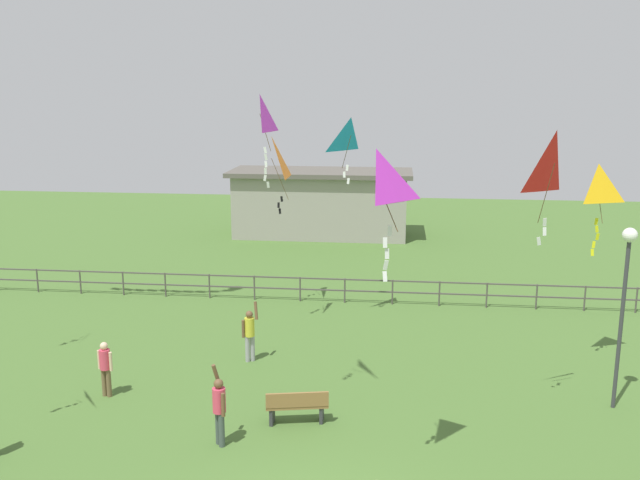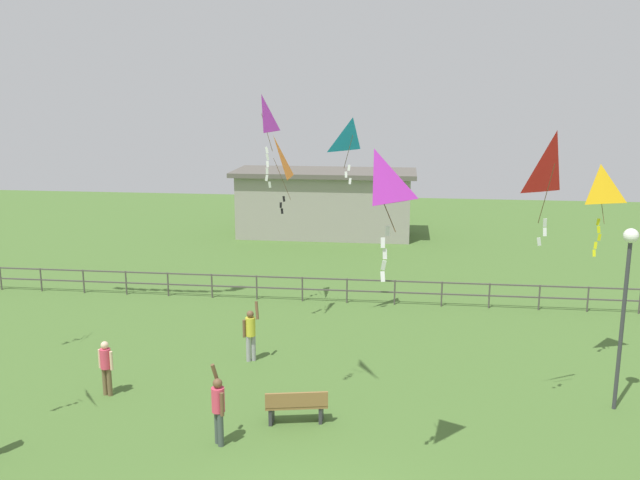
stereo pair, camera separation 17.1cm
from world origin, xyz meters
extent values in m
cylinder|color=#38383D|center=(6.86, 6.08, 2.16)|extent=(0.10, 0.10, 4.32)
sphere|color=white|center=(6.86, 6.08, 4.47)|extent=(0.36, 0.36, 0.36)
cube|color=olive|center=(-0.99, 4.38, 0.45)|extent=(1.55, 0.69, 0.06)
cube|color=olive|center=(-0.95, 4.21, 0.67)|extent=(1.48, 0.36, 0.36)
cube|color=#333338|center=(-1.58, 4.26, 0.23)|extent=(0.08, 0.36, 0.45)
cube|color=#333338|center=(-0.40, 4.50, 0.23)|extent=(0.08, 0.36, 0.45)
cylinder|color=#99999E|center=(-2.86, 8.05, 0.39)|extent=(0.13, 0.13, 0.79)
cylinder|color=#99999E|center=(-2.99, 7.97, 0.39)|extent=(0.13, 0.13, 0.79)
cylinder|color=gold|center=(-2.92, 8.01, 1.07)|extent=(0.29, 0.29, 0.56)
sphere|color=brown|center=(-2.92, 8.01, 1.45)|extent=(0.21, 0.21, 0.21)
cylinder|color=brown|center=(-2.73, 8.06, 1.56)|extent=(0.17, 0.22, 0.54)
cylinder|color=brown|center=(-3.09, 7.92, 1.03)|extent=(0.09, 0.09, 0.53)
cylinder|color=brown|center=(-6.09, 5.24, 0.38)|extent=(0.13, 0.13, 0.76)
cylinder|color=brown|center=(-6.23, 5.28, 0.38)|extent=(0.13, 0.13, 0.76)
cylinder|color=#D83F59|center=(-6.16, 5.26, 1.02)|extent=(0.28, 0.28, 0.54)
sphere|color=beige|center=(-6.16, 5.26, 1.39)|extent=(0.20, 0.20, 0.20)
cylinder|color=beige|center=(-5.98, 5.21, 0.99)|extent=(0.08, 0.08, 0.51)
cylinder|color=beige|center=(-6.34, 5.31, 0.99)|extent=(0.08, 0.08, 0.51)
cylinder|color=#3F4C47|center=(-2.61, 3.17, 0.40)|extent=(0.14, 0.14, 0.81)
cylinder|color=#3F4C47|center=(-2.51, 3.05, 0.40)|extent=(0.14, 0.14, 0.81)
cylinder|color=#D83F59|center=(-2.56, 3.11, 1.10)|extent=(0.30, 0.30, 0.57)
sphere|color=brown|center=(-2.56, 3.11, 1.49)|extent=(0.22, 0.22, 0.22)
cylinder|color=brown|center=(-2.65, 3.30, 1.60)|extent=(0.23, 0.22, 0.55)
cylinder|color=brown|center=(-2.43, 2.97, 1.06)|extent=(0.09, 0.09, 0.54)
pyramid|color=#B22DB2|center=(0.88, 2.08, 6.27)|extent=(1.03, 1.06, 0.95)
cylinder|color=#4C381E|center=(1.10, 1.88, 5.80)|extent=(0.46, 0.41, 0.95)
cube|color=white|center=(1.17, 1.92, 5.30)|extent=(0.08, 0.02, 0.20)
cube|color=white|center=(1.09, 1.88, 5.08)|extent=(0.09, 0.03, 0.20)
cube|color=white|center=(1.13, 1.90, 4.86)|extent=(0.09, 0.02, 0.20)
cube|color=white|center=(1.11, 1.89, 4.64)|extent=(0.11, 0.05, 0.21)
cube|color=white|center=(1.10, 1.88, 4.42)|extent=(0.10, 0.05, 0.20)
pyramid|color=#198CD1|center=(-0.23, 11.49, 6.44)|extent=(1.00, 1.18, 1.09)
cylinder|color=#4C381E|center=(-0.38, 11.60, 5.89)|extent=(0.32, 0.24, 1.10)
cube|color=white|center=(-0.36, 11.61, 5.38)|extent=(0.10, 0.03, 0.20)
cube|color=white|center=(-0.45, 11.57, 5.16)|extent=(0.09, 0.03, 0.20)
cube|color=white|center=(-0.32, 11.63, 4.94)|extent=(0.10, 0.03, 0.20)
pyramid|color=yellow|center=(6.78, 8.86, 5.34)|extent=(1.01, 0.69, 1.05)
cylinder|color=#4C381E|center=(6.85, 8.68, 4.81)|extent=(0.15, 0.37, 1.05)
cube|color=yellow|center=(6.79, 8.65, 4.31)|extent=(0.09, 0.04, 0.20)
cube|color=yellow|center=(6.83, 8.67, 4.09)|extent=(0.11, 0.02, 0.21)
cube|color=yellow|center=(6.87, 8.69, 3.87)|extent=(0.09, 0.04, 0.20)
cube|color=yellow|center=(6.77, 8.65, 3.65)|extent=(0.09, 0.02, 0.20)
cube|color=yellow|center=(6.75, 8.63, 3.43)|extent=(0.09, 0.03, 0.20)
pyramid|color=#B22DB2|center=(-3.01, 10.56, 7.14)|extent=(0.54, 1.06, 1.16)
cylinder|color=#4C381E|center=(-2.84, 10.52, 6.57)|extent=(0.36, 0.08, 1.16)
cube|color=white|center=(-2.86, 10.52, 6.02)|extent=(0.12, 0.01, 0.21)
cube|color=white|center=(-2.84, 10.52, 5.80)|extent=(0.11, 0.03, 0.21)
cube|color=white|center=(-2.84, 10.52, 5.58)|extent=(0.09, 0.03, 0.20)
cube|color=white|center=(-2.86, 10.51, 5.36)|extent=(0.08, 0.03, 0.20)
cube|color=white|center=(-2.87, 10.51, 5.14)|extent=(0.11, 0.02, 0.21)
cube|color=white|center=(-2.79, 10.55, 4.92)|extent=(0.09, 0.05, 0.20)
pyramid|color=red|center=(4.80, 5.18, 6.26)|extent=(0.93, 0.80, 1.44)
cylinder|color=#4C381E|center=(4.69, 5.35, 5.55)|extent=(0.23, 0.36, 1.44)
cube|color=white|center=(4.71, 5.36, 4.88)|extent=(0.09, 0.05, 0.20)
cube|color=white|center=(4.72, 5.37, 4.66)|extent=(0.09, 0.03, 0.20)
cube|color=white|center=(4.59, 5.31, 4.44)|extent=(0.12, 0.04, 0.21)
pyramid|color=orange|center=(-3.16, 13.18, 5.50)|extent=(0.63, 1.13, 1.48)
cylinder|color=#4C381E|center=(-2.86, 13.18, 4.76)|extent=(0.61, 0.02, 1.48)
cube|color=black|center=(-2.81, 13.21, 4.05)|extent=(0.11, 0.04, 0.21)
cube|color=black|center=(-2.92, 13.15, 3.83)|extent=(0.08, 0.05, 0.20)
cube|color=black|center=(-2.88, 13.17, 3.61)|extent=(0.10, 0.05, 0.21)
cylinder|color=#4C4742|center=(-14.50, 14.00, 0.47)|extent=(0.06, 0.06, 0.95)
cylinder|color=#4C4742|center=(-12.79, 14.00, 0.47)|extent=(0.06, 0.06, 0.95)
cylinder|color=#4C4742|center=(-11.01, 14.00, 0.47)|extent=(0.06, 0.06, 0.95)
cylinder|color=#4C4742|center=(-9.26, 14.00, 0.47)|extent=(0.06, 0.06, 0.95)
cylinder|color=#4C4742|center=(-7.56, 14.00, 0.47)|extent=(0.06, 0.06, 0.95)
cylinder|color=#4C4742|center=(-5.81, 14.00, 0.47)|extent=(0.06, 0.06, 0.95)
cylinder|color=#4C4742|center=(-4.05, 14.00, 0.47)|extent=(0.06, 0.06, 0.95)
cylinder|color=#4C4742|center=(-2.28, 14.00, 0.47)|extent=(0.06, 0.06, 0.95)
cylinder|color=#4C4742|center=(-0.59, 14.00, 0.47)|extent=(0.06, 0.06, 0.95)
cylinder|color=#4C4742|center=(1.20, 14.00, 0.47)|extent=(0.06, 0.06, 0.95)
cylinder|color=#4C4742|center=(2.93, 14.00, 0.47)|extent=(0.06, 0.06, 0.95)
cylinder|color=#4C4742|center=(4.66, 14.00, 0.47)|extent=(0.06, 0.06, 0.95)
cylinder|color=#4C4742|center=(6.44, 14.00, 0.47)|extent=(0.06, 0.06, 0.95)
cylinder|color=#4C4742|center=(8.14, 14.00, 0.47)|extent=(0.06, 0.06, 0.95)
cylinder|color=#4C4742|center=(9.93, 14.00, 0.47)|extent=(0.06, 0.06, 0.95)
cube|color=#4C4742|center=(0.00, 14.00, 0.91)|extent=(36.00, 0.05, 0.05)
cube|color=#4C4742|center=(0.00, 14.00, 0.47)|extent=(36.00, 0.05, 0.05)
cube|color=gray|center=(-2.84, 26.00, 1.67)|extent=(9.22, 3.42, 3.34)
cube|color=#59544C|center=(-2.84, 26.00, 3.46)|extent=(9.82, 4.02, 0.24)
camera|label=1|loc=(1.29, -10.75, 7.91)|focal=38.57mm
camera|label=2|loc=(1.46, -10.73, 7.91)|focal=38.57mm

